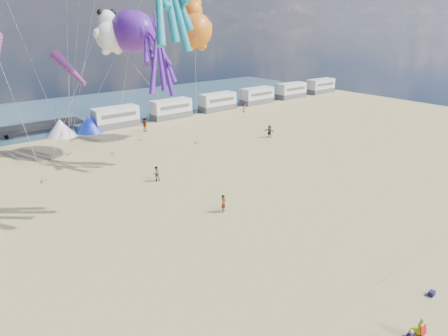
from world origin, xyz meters
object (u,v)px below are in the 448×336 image
motorhome_1 (171,109)px  sandbag_a (44,181)px  beachgoer_1 (156,174)px  sandbag_d (141,140)px  tent_white (60,128)px  motorhome_0 (116,117)px  motorhome_5 (321,86)px  windsock_right (70,69)px  sandbag_c (196,143)px  motorhome_2 (217,102)px  kite_octopus_purple (132,31)px  tent_blue (89,123)px  sandbag_e (69,154)px  standing_person (224,203)px  kite_teddy_orange (195,30)px  beachgoer_0 (244,108)px  sandbag_b (114,153)px  beachgoer_4 (269,131)px  windsock_mid (183,24)px  motorhome_4 (291,91)px  cooler_navy (432,293)px  beachgoer_3 (145,125)px  motorhome_3 (257,96)px  kite_panda (110,36)px

motorhome_1 → sandbag_a: size_ratio=13.20×
beachgoer_1 → sandbag_d: size_ratio=3.03×
motorhome_1 → tent_white: motorhome_1 is taller
motorhome_0 → motorhome_5: (47.50, 0.00, 0.00)m
windsock_right → sandbag_c: bearing=10.4°
motorhome_2 → kite_octopus_purple: 27.72m
tent_blue → sandbag_e: bearing=-124.3°
standing_person → kite_teddy_orange: size_ratio=0.21×
beachgoer_0 → sandbag_a: bearing=-153.0°
motorhome_1 → kite_octopus_purple: 21.20m
motorhome_5 → sandbag_b: 54.47m
motorhome_0 → kite_teddy_orange: bearing=-59.9°
sandbag_b → sandbag_c: size_ratio=1.00×
beachgoer_4 → windsock_mid: bearing=-151.7°
kite_teddy_orange → beachgoer_1: bearing=-153.3°
motorhome_4 → windsock_right: bearing=-157.1°
tent_white → sandbag_c: (12.34, -14.31, -1.09)m
sandbag_a → sandbag_c: size_ratio=1.00×
motorhome_5 → windsock_right: 64.75m
windsock_mid → sandbag_c: bearing=-102.7°
motorhome_2 → windsock_mid: (-13.38, -10.29, 12.89)m
kite_teddy_orange → beachgoer_0: bearing=12.2°
motorhome_0 → cooler_navy: motorhome_0 is taller
motorhome_4 → beachgoer_3: bearing=-172.3°
motorhome_5 → sandbag_b: motorhome_5 is taller
cooler_navy → kite_teddy_orange: size_ratio=0.05×
motorhome_2 → beachgoer_4: size_ratio=3.93×
motorhome_1 → motorhome_5: bearing=0.0°
tent_blue → motorhome_2: bearing=0.0°
motorhome_1 → cooler_navy: 49.03m
beachgoer_4 → sandbag_b: beachgoer_4 is taller
motorhome_0 → standing_person: motorhome_0 is taller
sandbag_c → kite_teddy_orange: (2.28, 2.89, 13.59)m
motorhome_5 → cooler_navy: (-50.11, -47.49, -1.35)m
motorhome_4 → sandbag_a: (-52.72, -15.57, -1.39)m
tent_white → beachgoer_1: tent_white is taller
motorhome_3 → windsock_right: 47.56m
beachgoer_1 → windsock_mid: size_ratio=0.24×
motorhome_2 → tent_white: 27.00m
sandbag_d → motorhome_2: bearing=23.8°
motorhome_1 → sandbag_d: 13.35m
beachgoer_0 → sandbag_d: bearing=-159.0°
sandbag_a → kite_octopus_purple: 18.53m
tent_blue → sandbag_e: (-5.93, -8.69, -1.09)m
tent_blue → sandbag_c: tent_blue is taller
motorhome_1 → kite_panda: bearing=-141.6°
motorhome_0 → tent_blue: size_ratio=1.65×
beachgoer_1 → sandbag_d: (5.46, 13.57, -0.65)m
beachgoer_4 → motorhome_3: bearing=123.1°
motorhome_5 → tent_white: bearing=180.0°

